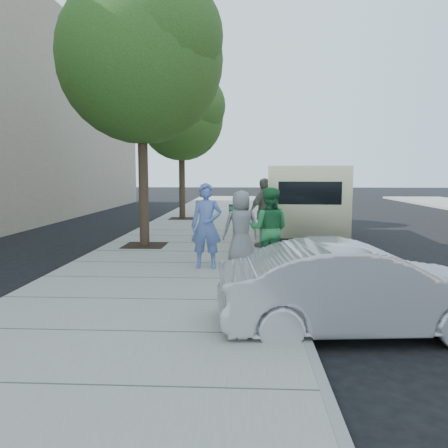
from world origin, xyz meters
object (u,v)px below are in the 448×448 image
(person_officer, at_px, (206,226))
(sedan, at_px, (358,289))
(van, at_px, (301,202))
(person_gray_shirt, at_px, (241,227))
(person_green_shirt, at_px, (269,229))
(tree_far, at_px, (182,115))
(person_striped_polo, at_px, (265,213))
(parking_meter, at_px, (234,218))
(tree_near, at_px, (142,54))

(person_officer, bearing_deg, sedan, -51.64)
(sedan, bearing_deg, van, -7.38)
(person_officer, height_order, person_gray_shirt, person_officer)
(person_green_shirt, height_order, person_gray_shirt, person_green_shirt)
(tree_far, bearing_deg, person_green_shirt, -72.33)
(tree_far, xyz_separation_m, person_striped_polo, (3.45, -7.69, -3.75))
(sedan, relative_size, person_officer, 2.07)
(parking_meter, xyz_separation_m, sedan, (1.89, -5.35, -0.44))
(van, height_order, sedan, van)
(tree_far, height_order, parking_meter, tree_far)
(tree_near, xyz_separation_m, parking_meter, (2.59, -1.08, -4.46))
(van, distance_m, person_gray_shirt, 5.19)
(van, relative_size, person_striped_polo, 3.41)
(tree_far, bearing_deg, van, -47.56)
(sedan, relative_size, person_striped_polo, 1.99)
(tree_far, xyz_separation_m, person_officer, (2.03, -10.53, -3.79))
(person_green_shirt, distance_m, person_striped_polo, 3.00)
(van, xyz_separation_m, person_officer, (-2.75, -5.30, -0.20))
(parking_meter, relative_size, van, 0.19)
(person_striped_polo, bearing_deg, van, -155.60)
(sedan, xyz_separation_m, person_gray_shirt, (-1.68, 4.02, 0.36))
(person_officer, bearing_deg, parking_meter, 76.77)
(van, distance_m, person_green_shirt, 5.64)
(tree_far, xyz_separation_m, parking_meter, (2.59, -8.68, -3.80))
(tree_near, relative_size, sedan, 1.92)
(tree_near, distance_m, sedan, 9.25)
(parking_meter, xyz_separation_m, person_green_shirt, (0.82, -2.01, -0.03))
(person_gray_shirt, bearing_deg, person_officer, 20.81)
(person_officer, relative_size, person_green_shirt, 1.05)
(van, xyz_separation_m, person_gray_shirt, (-1.98, -4.78, -0.29))
(van, distance_m, person_officer, 5.97)
(tree_near, xyz_separation_m, person_green_shirt, (3.41, -3.09, -4.50))
(person_striped_polo, bearing_deg, tree_far, -103.12)
(person_green_shirt, bearing_deg, person_gray_shirt, -36.28)
(tree_near, bearing_deg, person_officer, -55.21)
(tree_far, bearing_deg, person_gray_shirt, -74.40)
(parking_meter, distance_m, van, 4.10)
(person_gray_shirt, bearing_deg, tree_far, -87.71)
(tree_near, relative_size, person_striped_polo, 3.83)
(parking_meter, distance_m, person_green_shirt, 2.17)
(person_officer, height_order, person_striped_polo, person_striped_polo)
(tree_far, relative_size, person_green_shirt, 3.61)
(van, relative_size, person_gray_shirt, 3.92)
(person_striped_polo, bearing_deg, person_gray_shirt, 36.86)
(person_officer, xyz_separation_m, person_striped_polo, (1.42, 2.84, 0.04))
(person_officer, bearing_deg, tree_far, 104.41)
(tree_near, height_order, tree_far, tree_near)
(tree_far, bearing_deg, sedan, -72.30)
(tree_near, bearing_deg, person_green_shirt, -42.22)
(tree_near, xyz_separation_m, person_officer, (2.03, -2.93, -4.45))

